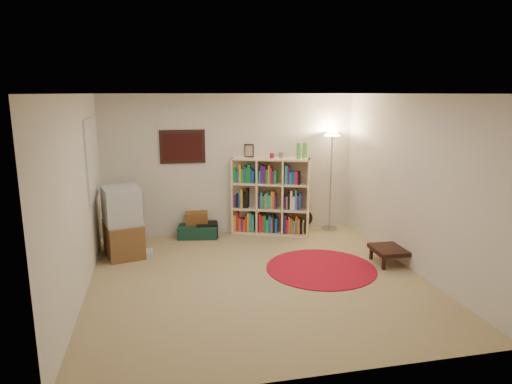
{
  "coord_description": "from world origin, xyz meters",
  "views": [
    {
      "loc": [
        -1.26,
        -5.73,
        2.51
      ],
      "look_at": [
        0.1,
        0.6,
        1.1
      ],
      "focal_mm": 32.0,
      "sensor_mm": 36.0,
      "label": 1
    }
  ],
  "objects_px": {
    "tv_stand": "(123,223)",
    "suitcase": "(198,231)",
    "floor_fan": "(304,219)",
    "side_table": "(391,250)",
    "bookshelf": "(270,197)",
    "floor_lamp": "(332,149)"
  },
  "relations": [
    {
      "from": "floor_lamp",
      "to": "suitcase",
      "type": "xyz_separation_m",
      "value": [
        -2.45,
        0.05,
        -1.4
      ]
    },
    {
      "from": "bookshelf",
      "to": "side_table",
      "type": "distance_m",
      "value": 2.4
    },
    {
      "from": "suitcase",
      "to": "bookshelf",
      "type": "bearing_deg",
      "value": 8.66
    },
    {
      "from": "floor_fan",
      "to": "side_table",
      "type": "relative_size",
      "value": 0.62
    },
    {
      "from": "floor_lamp",
      "to": "suitcase",
      "type": "height_order",
      "value": "floor_lamp"
    },
    {
      "from": "tv_stand",
      "to": "bookshelf",
      "type": "bearing_deg",
      "value": 0.23
    },
    {
      "from": "bookshelf",
      "to": "tv_stand",
      "type": "xyz_separation_m",
      "value": [
        -2.52,
        -0.66,
        -0.14
      ]
    },
    {
      "from": "bookshelf",
      "to": "tv_stand",
      "type": "bearing_deg",
      "value": -144.21
    },
    {
      "from": "bookshelf",
      "to": "tv_stand",
      "type": "distance_m",
      "value": 2.61
    },
    {
      "from": "bookshelf",
      "to": "floor_fan",
      "type": "xyz_separation_m",
      "value": [
        0.71,
        0.13,
        -0.49
      ]
    },
    {
      "from": "suitcase",
      "to": "floor_fan",
      "type": "bearing_deg",
      "value": 12.81
    },
    {
      "from": "bookshelf",
      "to": "suitcase",
      "type": "relative_size",
      "value": 2.21
    },
    {
      "from": "suitcase",
      "to": "side_table",
      "type": "relative_size",
      "value": 1.33
    },
    {
      "from": "floor_lamp",
      "to": "side_table",
      "type": "bearing_deg",
      "value": -82.09
    },
    {
      "from": "floor_fan",
      "to": "tv_stand",
      "type": "xyz_separation_m",
      "value": [
        -3.23,
        -0.78,
        0.35
      ]
    },
    {
      "from": "floor_fan",
      "to": "tv_stand",
      "type": "bearing_deg",
      "value": -167.96
    },
    {
      "from": "bookshelf",
      "to": "floor_lamp",
      "type": "relative_size",
      "value": 0.91
    },
    {
      "from": "floor_lamp",
      "to": "side_table",
      "type": "relative_size",
      "value": 3.22
    },
    {
      "from": "tv_stand",
      "to": "suitcase",
      "type": "bearing_deg",
      "value": 15.08
    },
    {
      "from": "tv_stand",
      "to": "suitcase",
      "type": "relative_size",
      "value": 1.46
    },
    {
      "from": "bookshelf",
      "to": "side_table",
      "type": "height_order",
      "value": "bookshelf"
    },
    {
      "from": "floor_lamp",
      "to": "bookshelf",
      "type": "bearing_deg",
      "value": 179.39
    }
  ]
}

